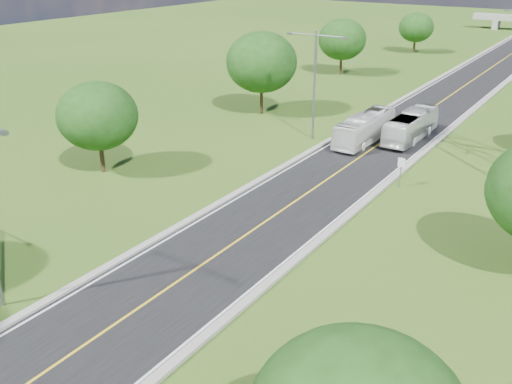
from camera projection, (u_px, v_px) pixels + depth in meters
ground at (425, 113)px, 62.65m from camera, size 260.00×260.00×0.00m
road at (441, 102)px, 67.25m from camera, size 8.00×150.00×0.06m
curb_left at (407, 96)px, 69.37m from camera, size 0.50×150.00×0.22m
curb_right at (479, 106)px, 65.06m from camera, size 0.50×150.00×0.22m
speed_limit_sign at (401, 167)px, 42.48m from camera, size 0.55×0.09×2.40m
streetlight_mid_left at (315, 76)px, 51.84m from camera, size 5.90×0.25×10.00m
tree_lb at (97, 116)px, 44.37m from camera, size 6.30×6.30×7.33m
tree_lc at (262, 62)px, 60.39m from camera, size 7.56×7.56×8.79m
tree_ld at (342, 39)px, 80.07m from camera, size 6.72×6.72×7.82m
tree_le at (416, 27)px, 97.48m from camera, size 5.88×5.88×6.84m
bus_outbound at (411, 126)px, 53.32m from camera, size 2.28×9.45×2.63m
bus_inbound at (365, 128)px, 52.67m from camera, size 2.30×9.50×2.64m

